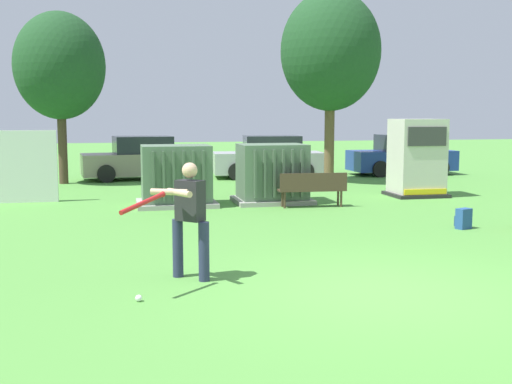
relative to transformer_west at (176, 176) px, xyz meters
name	(u,v)px	position (x,y,z in m)	size (l,w,h in m)	color
ground_plane	(379,292)	(1.99, -9.00, -0.79)	(96.00, 96.00, 0.00)	#51933D
transformer_west	(176,176)	(0.00, 0.00, 0.00)	(2.10, 1.70, 1.62)	#9E9B93
transformer_mid_west	(272,174)	(2.66, 0.05, 0.00)	(2.10, 1.70, 1.62)	#9E9B93
generator_enclosure	(417,158)	(7.20, 0.49, 0.35)	(1.60, 1.40, 2.30)	#262626
park_bench	(313,187)	(3.48, -1.08, -0.25)	(1.82, 0.48, 0.92)	#4C3828
batter	(188,215)	(-0.51, -7.78, 0.19)	(1.29, 1.35, 1.74)	#282D4C
sports_ball	(139,298)	(-1.27, -8.75, -0.74)	(0.09, 0.09, 0.09)	white
backpack	(463,219)	(5.70, -4.80, -0.57)	(0.37, 0.34, 0.44)	#264C8C
tree_left	(60,66)	(-3.41, 6.30, 3.30)	(3.12, 3.12, 5.96)	#4C3828
tree_center_left	(331,52)	(5.90, 4.73, 3.83)	(3.53, 3.53, 6.74)	brown
parked_car_leftmost	(140,159)	(-0.71, 7.31, -0.04)	(4.37, 2.29, 1.62)	gray
parked_car_left_of_center	(269,158)	(4.19, 6.88, -0.04)	(4.33, 2.20, 1.62)	#B2B2B7
parked_car_right_of_center	(402,156)	(9.77, 6.95, -0.04)	(4.22, 1.96, 1.62)	navy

